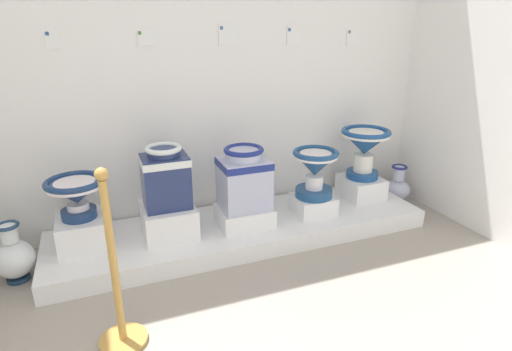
{
  "coord_description": "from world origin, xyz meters",
  "views": [
    {
      "loc": [
        0.8,
        -0.6,
        1.6
      ],
      "look_at": [
        1.89,
        2.19,
        0.5
      ],
      "focal_mm": 29.5,
      "sensor_mm": 36.0,
      "label": 1
    }
  ],
  "objects_px": {
    "plinth_block_slender_white": "(244,215)",
    "info_placard_first": "(53,39)",
    "antique_toilet_broad_patterned": "(315,167)",
    "info_placard_third": "(227,34)",
    "stanchion_post_near_left": "(118,296)",
    "plinth_block_leftmost": "(82,232)",
    "info_placard_second": "(145,38)",
    "decorative_vase_companion": "(14,257)",
    "plinth_block_pale_glazed": "(169,220)",
    "antique_toilet_pale_glazed": "(165,176)",
    "info_placard_fourth": "(293,35)",
    "antique_toilet_slender_white": "(244,177)",
    "plinth_block_broad_patterned": "(313,204)",
    "decorative_vase_spare": "(397,188)",
    "antique_toilet_tall_cobalt": "(365,145)",
    "info_placard_fifth": "(353,37)",
    "plinth_block_tall_cobalt": "(361,187)",
    "antique_toilet_leftmost": "(76,192)"
  },
  "relations": [
    {
      "from": "antique_toilet_tall_cobalt",
      "to": "info_placard_fifth",
      "type": "bearing_deg",
      "value": 90.48
    },
    {
      "from": "info_placard_fifth",
      "to": "decorative_vase_spare",
      "type": "relative_size",
      "value": 0.4
    },
    {
      "from": "info_placard_fourth",
      "to": "decorative_vase_spare",
      "type": "height_order",
      "value": "info_placard_fourth"
    },
    {
      "from": "plinth_block_leftmost",
      "to": "decorative_vase_companion",
      "type": "relative_size",
      "value": 0.88
    },
    {
      "from": "plinth_block_tall_cobalt",
      "to": "plinth_block_slender_white",
      "type": "bearing_deg",
      "value": -172.98
    },
    {
      "from": "decorative_vase_spare",
      "to": "plinth_block_broad_patterned",
      "type": "bearing_deg",
      "value": -170.03
    },
    {
      "from": "plinth_block_leftmost",
      "to": "info_placard_second",
      "type": "bearing_deg",
      "value": 31.04
    },
    {
      "from": "antique_toilet_tall_cobalt",
      "to": "info_placard_second",
      "type": "bearing_deg",
      "value": 170.16
    },
    {
      "from": "antique_toilet_leftmost",
      "to": "plinth_block_pale_glazed",
      "type": "bearing_deg",
      "value": -3.8
    },
    {
      "from": "antique_toilet_pale_glazed",
      "to": "info_placard_fifth",
      "type": "distance_m",
      "value": 1.96
    },
    {
      "from": "antique_toilet_tall_cobalt",
      "to": "info_placard_second",
      "type": "relative_size",
      "value": 3.91
    },
    {
      "from": "plinth_block_leftmost",
      "to": "plinth_block_pale_glazed",
      "type": "xyz_separation_m",
      "value": [
        0.59,
        -0.04,
        0.0
      ]
    },
    {
      "from": "plinth_block_tall_cobalt",
      "to": "info_placard_first",
      "type": "bearing_deg",
      "value": 172.64
    },
    {
      "from": "antique_toilet_pale_glazed",
      "to": "info_placard_fourth",
      "type": "relative_size",
      "value": 3.09
    },
    {
      "from": "info_placard_first",
      "to": "stanchion_post_near_left",
      "type": "bearing_deg",
      "value": -81.55
    },
    {
      "from": "plinth_block_leftmost",
      "to": "decorative_vase_companion",
      "type": "distance_m",
      "value": 0.43
    },
    {
      "from": "antique_toilet_pale_glazed",
      "to": "plinth_block_slender_white",
      "type": "bearing_deg",
      "value": -5.41
    },
    {
      "from": "info_placard_first",
      "to": "decorative_vase_spare",
      "type": "xyz_separation_m",
      "value": [
        2.75,
        -0.26,
        -1.35
      ]
    },
    {
      "from": "antique_toilet_slender_white",
      "to": "plinth_block_broad_patterned",
      "type": "relative_size",
      "value": 1.51
    },
    {
      "from": "info_placard_third",
      "to": "decorative_vase_spare",
      "type": "bearing_deg",
      "value": -9.64
    },
    {
      "from": "antique_toilet_broad_patterned",
      "to": "info_placard_third",
      "type": "xyz_separation_m",
      "value": [
        -0.57,
        0.44,
        0.99
      ]
    },
    {
      "from": "info_placard_first",
      "to": "info_placard_third",
      "type": "distance_m",
      "value": 1.19
    },
    {
      "from": "antique_toilet_slender_white",
      "to": "antique_toilet_tall_cobalt",
      "type": "height_order",
      "value": "antique_toilet_slender_white"
    },
    {
      "from": "antique_toilet_slender_white",
      "to": "info_placard_first",
      "type": "distance_m",
      "value": 1.58
    },
    {
      "from": "antique_toilet_broad_patterned",
      "to": "info_placard_fourth",
      "type": "bearing_deg",
      "value": 91.43
    },
    {
      "from": "antique_toilet_broad_patterned",
      "to": "info_placard_first",
      "type": "bearing_deg",
      "value": 166.05
    },
    {
      "from": "plinth_block_pale_glazed",
      "to": "info_placard_fifth",
      "type": "bearing_deg",
      "value": 12.75
    },
    {
      "from": "plinth_block_broad_patterned",
      "to": "plinth_block_tall_cobalt",
      "type": "xyz_separation_m",
      "value": [
        0.55,
        0.14,
        0.02
      ]
    },
    {
      "from": "info_placard_third",
      "to": "info_placard_first",
      "type": "bearing_deg",
      "value": -180.0
    },
    {
      "from": "stanchion_post_near_left",
      "to": "plinth_block_pale_glazed",
      "type": "bearing_deg",
      "value": 64.5
    },
    {
      "from": "plinth_block_slender_white",
      "to": "info_placard_third",
      "type": "distance_m",
      "value": 1.37
    },
    {
      "from": "antique_toilet_tall_cobalt",
      "to": "info_placard_second",
      "type": "xyz_separation_m",
      "value": [
        -1.72,
        0.3,
        0.88
      ]
    },
    {
      "from": "antique_toilet_leftmost",
      "to": "antique_toilet_tall_cobalt",
      "type": "relative_size",
      "value": 0.89
    },
    {
      "from": "plinth_block_tall_cobalt",
      "to": "stanchion_post_near_left",
      "type": "relative_size",
      "value": 0.36
    },
    {
      "from": "plinth_block_pale_glazed",
      "to": "info_placard_third",
      "type": "relative_size",
      "value": 2.45
    },
    {
      "from": "info_placard_first",
      "to": "info_placard_fifth",
      "type": "xyz_separation_m",
      "value": [
        2.31,
        0.0,
        -0.01
      ]
    },
    {
      "from": "plinth_block_tall_cobalt",
      "to": "info_placard_second",
      "type": "relative_size",
      "value": 3.23
    },
    {
      "from": "plinth_block_slender_white",
      "to": "stanchion_post_near_left",
      "type": "distance_m",
      "value": 1.28
    },
    {
      "from": "antique_toilet_pale_glazed",
      "to": "info_placard_second",
      "type": "relative_size",
      "value": 4.04
    },
    {
      "from": "plinth_block_pale_glazed",
      "to": "antique_toilet_slender_white",
      "type": "relative_size",
      "value": 0.82
    },
    {
      "from": "info_placard_second",
      "to": "decorative_vase_companion",
      "type": "bearing_deg",
      "value": -157.76
    },
    {
      "from": "plinth_block_pale_glazed",
      "to": "info_placard_third",
      "type": "height_order",
      "value": "info_placard_third"
    },
    {
      "from": "decorative_vase_companion",
      "to": "decorative_vase_spare",
      "type": "height_order",
      "value": "decorative_vase_companion"
    },
    {
      "from": "decorative_vase_companion",
      "to": "plinth_block_leftmost",
      "type": "bearing_deg",
      "value": 8.21
    },
    {
      "from": "antique_toilet_tall_cobalt",
      "to": "stanchion_post_near_left",
      "type": "distance_m",
      "value": 2.35
    },
    {
      "from": "info_placard_third",
      "to": "antique_toilet_slender_white",
      "type": "bearing_deg",
      "value": -93.92
    },
    {
      "from": "plinth_block_slender_white",
      "to": "info_placard_fifth",
      "type": "xyz_separation_m",
      "value": [
        1.15,
        0.44,
        1.27
      ]
    },
    {
      "from": "plinth_block_leftmost",
      "to": "antique_toilet_broad_patterned",
      "type": "height_order",
      "value": "antique_toilet_broad_patterned"
    },
    {
      "from": "antique_toilet_slender_white",
      "to": "info_placard_fifth",
      "type": "xyz_separation_m",
      "value": [
        1.15,
        0.44,
        0.96
      ]
    },
    {
      "from": "plinth_block_slender_white",
      "to": "info_placard_first",
      "type": "height_order",
      "value": "info_placard_first"
    }
  ]
}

